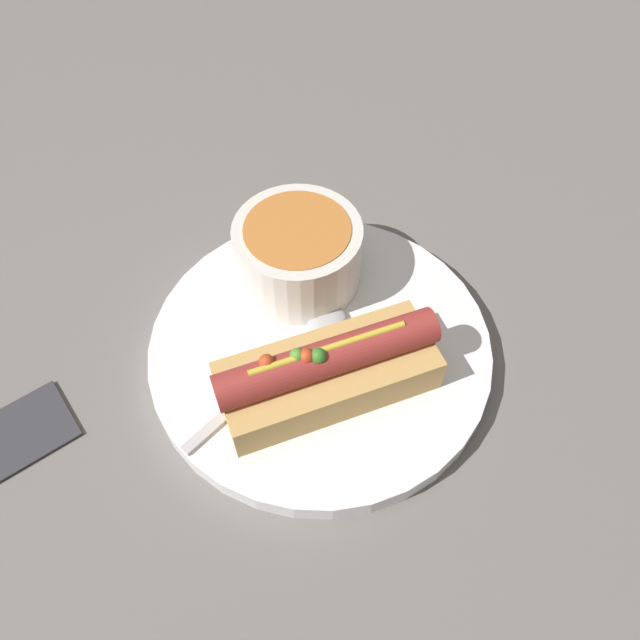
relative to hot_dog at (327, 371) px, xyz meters
The scene contains 6 objects.
ground_plane 0.06m from the hot_dog, 82.65° to the left, with size 4.00×4.00×0.00m, color slate.
dinner_plate 0.05m from the hot_dog, 82.65° to the left, with size 0.27×0.27×0.02m.
hot_dog is the anchor object (origin of this frame).
soup_bowl 0.11m from the hot_dog, 87.65° to the left, with size 0.11×0.11×0.06m.
spoon 0.05m from the hot_dog, 101.52° to the left, with size 0.15×0.11×0.01m.
napkin 0.25m from the hot_dog, behind, with size 0.12×0.09×0.01m.
Camera 1 is at (-0.07, -0.27, 0.43)m, focal length 35.00 mm.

